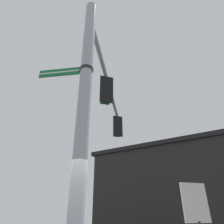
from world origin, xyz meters
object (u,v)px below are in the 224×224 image
(traffic_light_nearest_pole, at_px, (105,92))
(traffic_light_mid_inner, at_px, (117,127))
(street_name_sign, at_px, (75,71))
(historical_marker, at_px, (198,221))

(traffic_light_nearest_pole, height_order, traffic_light_mid_inner, same)
(traffic_light_nearest_pole, bearing_deg, street_name_sign, -121.24)
(historical_marker, bearing_deg, traffic_light_mid_inner, 87.57)
(traffic_light_mid_inner, xyz_separation_m, historical_marker, (-0.26, -6.05, -4.56))
(street_name_sign, height_order, historical_marker, street_name_sign)
(traffic_light_mid_inner, distance_m, street_name_sign, 6.52)
(traffic_light_nearest_pole, relative_size, traffic_light_mid_inner, 1.00)
(traffic_light_mid_inner, xyz_separation_m, street_name_sign, (-2.97, -5.70, -1.11))
(traffic_light_nearest_pole, xyz_separation_m, traffic_light_mid_inner, (1.55, 3.36, 0.00))
(traffic_light_nearest_pole, distance_m, street_name_sign, 2.96)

